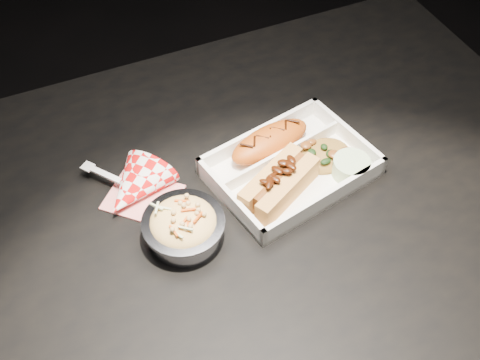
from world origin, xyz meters
The scene contains 8 objects.
dining_table centered at (0.00, 0.00, 0.66)m, with size 1.20×0.80×0.75m.
food_tray centered at (0.12, 0.02, 0.76)m, with size 0.28×0.23×0.04m.
fried_pastry centered at (0.11, 0.07, 0.78)m, with size 0.15×0.06×0.04m, color #BB5012.
hotdog centered at (0.08, -0.02, 0.78)m, with size 0.15×0.12×0.06m.
fried_rice_mound centered at (0.18, 0.02, 0.77)m, with size 0.09×0.07×0.03m, color #A2732F.
cupcake_liner centered at (0.20, -0.03, 0.77)m, with size 0.06×0.06×0.03m, color #B7D5A1.
foil_coleslaw_cup centered at (-0.09, -0.03, 0.78)m, with size 0.12×0.12×0.07m.
napkin_fork centered at (-0.13, 0.08, 0.77)m, with size 0.15×0.16×0.10m.
Camera 1 is at (-0.22, -0.54, 1.49)m, focal length 45.00 mm.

